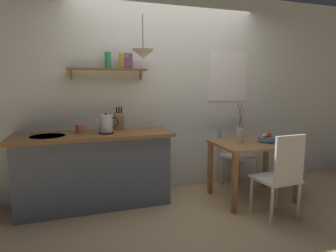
{
  "coord_description": "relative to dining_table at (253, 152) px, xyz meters",
  "views": [
    {
      "loc": [
        -1.17,
        -3.06,
        1.46
      ],
      "look_at": [
        -0.1,
        0.25,
        0.95
      ],
      "focal_mm": 30.03,
      "sensor_mm": 36.0,
      "label": 1
    }
  ],
  "objects": [
    {
      "name": "coffee_mug_by_sink",
      "position": [
        -2.09,
        0.42,
        0.33
      ],
      "size": [
        0.13,
        0.09,
        0.11
      ],
      "color": "#C6664C",
      "rests_on": "kitchen_counter"
    },
    {
      "name": "wall_shelf",
      "position": [
        -1.62,
        0.57,
        1.09
      ],
      "size": [
        0.96,
        0.2,
        0.33
      ],
      "color": "brown"
    },
    {
      "name": "dining_chair_near",
      "position": [
        -0.06,
        -0.61,
        -0.09
      ],
      "size": [
        0.44,
        0.42,
        0.96
      ],
      "color": "silver",
      "rests_on": "ground_plane"
    },
    {
      "name": "dining_chair_far",
      "position": [
        0.07,
        0.5,
        -0.09
      ],
      "size": [
        0.44,
        0.44,
        0.96
      ],
      "color": "silver",
      "rests_on": "ground_plane"
    },
    {
      "name": "ground_plane",
      "position": [
        -0.93,
        0.08,
        -0.62
      ],
      "size": [
        14.0,
        14.0,
        0.0
      ],
      "primitive_type": "plane",
      "color": "tan"
    },
    {
      "name": "kitchen_counter",
      "position": [
        -1.93,
        0.4,
        -0.16
      ],
      "size": [
        1.83,
        0.63,
        0.9
      ],
      "color": "slate",
      "rests_on": "ground_plane"
    },
    {
      "name": "twig_vase",
      "position": [
        -0.16,
        0.06,
        0.22
      ],
      "size": [
        0.1,
        0.1,
        0.5
      ],
      "color": "#B7B2A8",
      "rests_on": "dining_table"
    },
    {
      "name": "fruit_bowl",
      "position": [
        0.18,
        -0.02,
        0.17
      ],
      "size": [
        0.23,
        0.23,
        0.13
      ],
      "color": "#51759E",
      "rests_on": "dining_table"
    },
    {
      "name": "dining_table",
      "position": [
        0.0,
        0.0,
        0.0
      ],
      "size": [
        0.98,
        0.71,
        0.74
      ],
      "color": "#9E6B3D",
      "rests_on": "ground_plane"
    },
    {
      "name": "back_wall",
      "position": [
        -0.73,
        0.73,
        0.73
      ],
      "size": [
        6.8,
        0.11,
        2.7
      ],
      "color": "silver",
      "rests_on": "ground_plane"
    },
    {
      "name": "pendant_lamp",
      "position": [
        -1.33,
        0.37,
        1.21
      ],
      "size": [
        0.27,
        0.27,
        0.51
      ],
      "color": "black"
    },
    {
      "name": "knife_block",
      "position": [
        -1.61,
        0.55,
        0.39
      ],
      "size": [
        0.1,
        0.17,
        0.29
      ],
      "color": "tan",
      "rests_on": "kitchen_counter"
    },
    {
      "name": "electric_kettle",
      "position": [
        -1.79,
        0.32,
        0.39
      ],
      "size": [
        0.26,
        0.17,
        0.24
      ],
      "color": "black",
      "rests_on": "kitchen_counter"
    }
  ]
}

